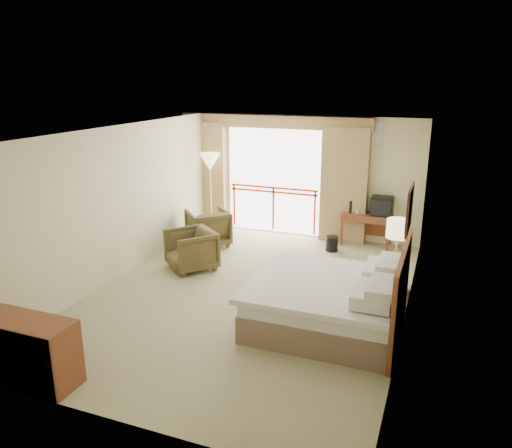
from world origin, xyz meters
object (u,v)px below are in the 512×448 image
at_px(bed, 330,302).
at_px(side_table, 193,237).
at_px(table_lamp, 398,229).
at_px(floor_lamp, 210,165).
at_px(armchair_near, 192,269).
at_px(armchair_far, 209,244).
at_px(dresser, 27,351).
at_px(nightstand, 394,276).
at_px(tv, 382,206).
at_px(desk, 367,220).
at_px(wastebasket, 332,244).

distance_m(bed, side_table, 3.93).
relative_size(table_lamp, floor_lamp, 0.35).
bearing_deg(armchair_near, side_table, 156.50).
bearing_deg(armchair_far, dresser, 49.40).
bearing_deg(nightstand, tv, 105.08).
bearing_deg(armchair_near, nightstand, 43.56).
relative_size(table_lamp, desk, 0.62).
height_order(side_table, floor_lamp, floor_lamp).
xyz_separation_m(armchair_far, side_table, (-0.06, -0.59, 0.33)).
xyz_separation_m(armchair_far, dresser, (0.28, -5.33, 0.40)).
relative_size(table_lamp, side_table, 1.35).
bearing_deg(tv, desk, 177.02).
relative_size(table_lamp, tv, 1.47).
height_order(table_lamp, armchair_near, table_lamp).
distance_m(wastebasket, dresser, 6.33).
distance_m(bed, tv, 3.91).
relative_size(table_lamp, dresser, 0.54).
bearing_deg(nightstand, side_table, 174.34).
distance_m(wastebasket, side_table, 2.89).
xyz_separation_m(desk, armchair_far, (-3.17, -1.27, -0.54)).
bearing_deg(tv, armchair_far, -153.71).
height_order(tv, side_table, tv).
bearing_deg(side_table, wastebasket, 23.48).
xyz_separation_m(table_lamp, desk, (-0.84, 2.37, -0.57)).
height_order(table_lamp, floor_lamp, floor_lamp).
bearing_deg(dresser, armchair_near, 92.75).
distance_m(table_lamp, floor_lamp, 4.75).
height_order(tv, dresser, tv).
height_order(nightstand, side_table, nightstand).
distance_m(bed, desk, 3.93).
relative_size(floor_lamp, dresser, 1.53).
distance_m(desk, tv, 0.47).
xyz_separation_m(desk, wastebasket, (-0.59, -0.71, -0.38)).
bearing_deg(tv, floor_lamp, -166.54).
distance_m(table_lamp, side_table, 4.18).
relative_size(nightstand, floor_lamp, 0.32).
relative_size(bed, wastebasket, 6.76).
bearing_deg(side_table, desk, 29.87).
relative_size(nightstand, armchair_near, 0.71).
height_order(tv, wastebasket, tv).
height_order(desk, floor_lamp, floor_lamp).
bearing_deg(floor_lamp, wastebasket, -4.49).
distance_m(desk, floor_lamp, 3.67).
bearing_deg(dresser, side_table, 97.74).
xyz_separation_m(table_lamp, floor_lamp, (-4.33, 1.89, 0.49)).
relative_size(bed, armchair_far, 2.50).
height_order(table_lamp, desk, table_lamp).
bearing_deg(floor_lamp, armchair_far, -68.49).
distance_m(floor_lamp, dresser, 6.26).
height_order(wastebasket, side_table, side_table).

